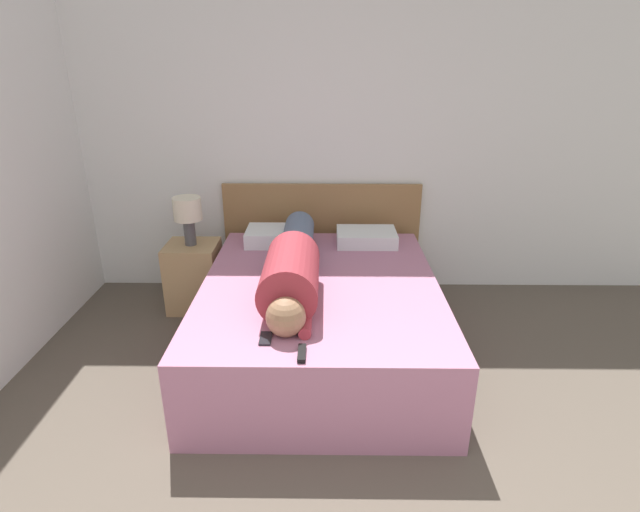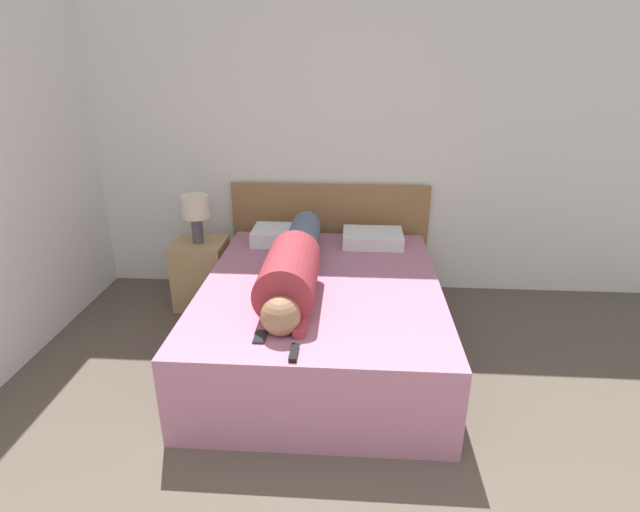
% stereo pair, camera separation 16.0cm
% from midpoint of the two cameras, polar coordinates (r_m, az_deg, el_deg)
% --- Properties ---
extents(wall_back, '(5.72, 0.06, 2.60)m').
position_cam_midpoint_polar(wall_back, '(4.27, 5.61, 12.86)').
color(wall_back, white).
rests_on(wall_back, ground_plane).
extents(bed, '(1.58, 1.98, 0.55)m').
position_cam_midpoint_polar(bed, '(3.49, 1.49, -7.12)').
color(bed, '#B2708E').
rests_on(bed, ground_plane).
extents(headboard, '(1.70, 0.04, 0.95)m').
position_cam_midpoint_polar(headboard, '(4.41, 2.14, 2.17)').
color(headboard, olive).
rests_on(headboard, ground_plane).
extents(nightstand, '(0.41, 0.38, 0.56)m').
position_cam_midpoint_polar(nightstand, '(4.26, -12.33, -1.96)').
color(nightstand, tan).
rests_on(nightstand, ground_plane).
extents(table_lamp, '(0.22, 0.22, 0.39)m').
position_cam_midpoint_polar(table_lamp, '(4.07, -12.95, 5.09)').
color(table_lamp, '#4C4C51').
rests_on(table_lamp, nightstand).
extents(person_lying, '(0.35, 1.64, 0.35)m').
position_cam_midpoint_polar(person_lying, '(3.24, -1.63, -1.08)').
color(person_lying, '#936B4C').
rests_on(person_lying, bed).
extents(pillow_near_headboard, '(0.50, 0.34, 0.12)m').
position_cam_midpoint_polar(pillow_near_headboard, '(4.05, -3.01, 2.36)').
color(pillow_near_headboard, white).
rests_on(pillow_near_headboard, bed).
extents(pillow_second, '(0.48, 0.34, 0.11)m').
position_cam_midpoint_polar(pillow_second, '(4.04, 7.18, 2.04)').
color(pillow_second, white).
rests_on(pillow_second, bed).
extents(tv_remote, '(0.04, 0.15, 0.02)m').
position_cam_midpoint_polar(tv_remote, '(2.59, -1.20, -11.01)').
color(tv_remote, black).
rests_on(tv_remote, bed).
extents(cell_phone, '(0.06, 0.13, 0.01)m').
position_cam_midpoint_polar(cell_phone, '(2.74, -5.17, -9.20)').
color(cell_phone, black).
rests_on(cell_phone, bed).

